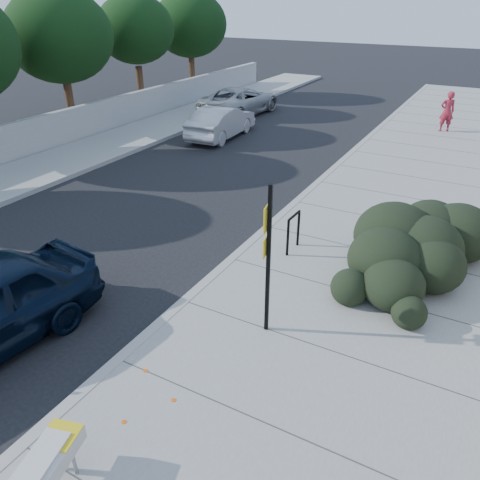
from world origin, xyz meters
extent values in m
plane|color=black|center=(0.00, 0.00, 0.00)|extent=(120.00, 120.00, 0.00)
cube|color=gray|center=(-9.50, 5.00, 0.07)|extent=(3.00, 50.00, 0.15)
cube|color=#9E9E99|center=(0.00, 5.00, 0.08)|extent=(0.22, 50.00, 0.17)
cube|color=#9E9E99|center=(-8.00, 5.00, 0.08)|extent=(0.22, 50.00, 0.17)
cube|color=#9E9E99|center=(-11.20, 5.00, 0.75)|extent=(0.30, 40.00, 1.50)
cylinder|color=#332114|center=(-12.50, 9.00, 1.20)|extent=(0.36, 0.36, 2.40)
ellipsoid|color=black|center=(-12.50, 9.00, 4.20)|extent=(4.60, 4.60, 3.91)
cylinder|color=#332114|center=(-12.50, 14.00, 1.20)|extent=(0.36, 0.36, 2.40)
ellipsoid|color=black|center=(-12.50, 14.00, 4.20)|extent=(4.00, 4.00, 3.40)
cylinder|color=#332114|center=(-12.50, 19.00, 1.20)|extent=(0.36, 0.36, 2.40)
ellipsoid|color=black|center=(-12.50, 19.00, 4.20)|extent=(4.40, 4.40, 3.74)
cylinder|color=gray|center=(0.73, -4.03, 0.36)|extent=(0.05, 0.05, 0.42)
cylinder|color=gray|center=(1.02, -3.95, 0.36)|extent=(0.05, 0.05, 0.42)
cube|color=yellow|center=(0.87, -3.96, 0.81)|extent=(0.55, 0.54, 0.02)
cylinder|color=black|center=(1.10, 2.80, 0.62)|extent=(0.06, 0.06, 0.94)
cylinder|color=black|center=(1.13, 3.41, 0.62)|extent=(0.06, 0.06, 0.94)
cylinder|color=black|center=(1.11, 3.11, 1.09)|extent=(0.09, 0.61, 0.06)
cube|color=black|center=(1.90, 0.00, 1.62)|extent=(0.08, 0.08, 2.93)
cube|color=yellow|center=(1.84, -0.01, 2.46)|extent=(0.09, 0.34, 0.47)
cube|color=yellow|center=(1.84, -0.01, 1.93)|extent=(0.08, 0.31, 0.36)
ellipsoid|color=black|center=(4.00, 3.58, 0.99)|extent=(3.08, 4.85, 1.69)
imported|color=#BCBDC1|center=(-6.00, 11.62, 0.70)|extent=(1.70, 4.31, 1.40)
imported|color=#A3A6A8|center=(-7.50, 16.10, 0.73)|extent=(2.80, 5.42, 1.46)
imported|color=maroon|center=(2.78, 17.06, 1.05)|extent=(0.77, 0.66, 1.80)
camera|label=1|loc=(4.87, -6.46, 5.80)|focal=35.00mm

